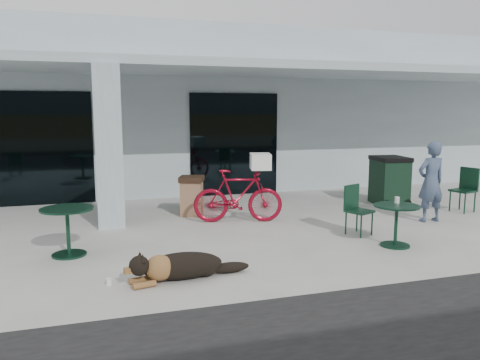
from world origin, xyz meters
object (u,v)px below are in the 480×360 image
object	(u,v)px
cafe_chair_far_a	(359,210)
cafe_chair_far_b	(463,190)
cafe_table_near	(68,232)
person	(431,182)
bicycle	(238,196)
cafe_table_far	(396,226)
wheeled_bin	(389,180)
trash_receptacle	(192,196)
dog	(182,264)

from	to	relation	value
cafe_chair_far_a	cafe_chair_far_b	size ratio (longest dim) A/B	0.92
cafe_table_near	cafe_chair_far_a	bearing A→B (deg)	-2.76
cafe_chair_far_b	person	xyz separation A→B (m)	(-1.33, -0.56, 0.33)
bicycle	cafe_table_far	world-z (taller)	bicycle
cafe_table_near	cafe_chair_far_b	distance (m)	8.30
bicycle	wheeled_bin	xyz separation A→B (m)	(4.03, 0.70, 0.04)
bicycle	wheeled_bin	distance (m)	4.09
cafe_table_near	person	distance (m)	6.94
bicycle	cafe_table_far	xyz separation A→B (m)	(2.03, -2.40, -0.19)
trash_receptacle	wheeled_bin	distance (m)	4.81
wheeled_bin	person	bearing A→B (deg)	-91.15
trash_receptacle	wheeled_bin	xyz separation A→B (m)	(4.80, -0.20, 0.15)
dog	person	world-z (taller)	person
cafe_table_near	cafe_chair_far_b	xyz separation A→B (m)	(8.26, 0.81, 0.11)
bicycle	cafe_table_near	distance (m)	3.45
dog	cafe_chair_far_b	size ratio (longest dim) A/B	1.28
person	trash_receptacle	size ratio (longest dim) A/B	1.93
dog	cafe_chair_far_a	size ratio (longest dim) A/B	1.40
trash_receptacle	wheeled_bin	size ratio (longest dim) A/B	0.74
cafe_table_far	person	bearing A→B (deg)	37.20
dog	cafe_chair_far_a	xyz separation A→B (m)	(3.48, 1.32, 0.24)
dog	person	bearing A→B (deg)	7.80
cafe_chair_far_a	wheeled_bin	world-z (taller)	wheeled_bin
wheeled_bin	cafe_table_far	bearing A→B (deg)	-115.25
cafe_chair_far_b	wheeled_bin	bearing A→B (deg)	-153.84
cafe_table_near	cafe_chair_far_a	world-z (taller)	cafe_chair_far_a
cafe_table_near	trash_receptacle	xyz separation A→B (m)	(2.40, 2.24, 0.05)
cafe_table_far	cafe_chair_far_b	size ratio (longest dim) A/B	0.76
cafe_chair_far_a	cafe_chair_far_b	xyz separation A→B (m)	(3.26, 1.05, 0.04)
trash_receptacle	cafe_chair_far_b	bearing A→B (deg)	-13.75
bicycle	wheeled_bin	bearing A→B (deg)	-66.52
bicycle	cafe_table_near	world-z (taller)	bicycle
bicycle	trash_receptacle	xyz separation A→B (m)	(-0.77, 0.90, -0.11)
dog	trash_receptacle	distance (m)	3.91
trash_receptacle	cafe_table_far	bearing A→B (deg)	-49.69
cafe_table_near	wheeled_bin	size ratio (longest dim) A/B	0.70
cafe_chair_far_b	trash_receptacle	bearing A→B (deg)	-118.08
cafe_table_near	dog	bearing A→B (deg)	-45.77
cafe_chair_far_b	wheeled_bin	xyz separation A→B (m)	(-1.06, 1.24, 0.08)
cafe_table_near	cafe_chair_far_b	bearing A→B (deg)	5.59
dog	trash_receptacle	world-z (taller)	trash_receptacle
cafe_table_far	trash_receptacle	bearing A→B (deg)	130.31
cafe_table_far	trash_receptacle	size ratio (longest dim) A/B	0.88
cafe_chair_far_a	trash_receptacle	world-z (taller)	cafe_chair_far_a
cafe_chair_far_b	trash_receptacle	world-z (taller)	cafe_chair_far_b
dog	cafe_chair_far_a	distance (m)	3.73
person	trash_receptacle	bearing A→B (deg)	-23.74
bicycle	trash_receptacle	size ratio (longest dim) A/B	2.11
dog	cafe_table_near	world-z (taller)	cafe_table_near
cafe_chair_far_a	wheeled_bin	xyz separation A→B (m)	(2.20, 2.29, 0.13)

